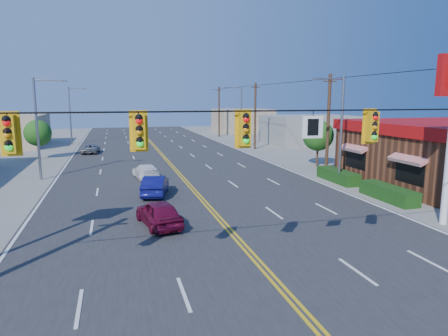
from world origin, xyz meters
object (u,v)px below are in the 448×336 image
object	(u,v)px
signal_span	(276,145)
car_white	(146,172)
car_magenta	(159,214)
car_blue	(155,186)
car_silver	(91,149)

from	to	relation	value
signal_span	car_white	bearing A→B (deg)	97.82
car_magenta	car_blue	world-z (taller)	car_blue
signal_span	car_blue	world-z (taller)	signal_span
car_white	car_silver	bearing A→B (deg)	-82.53
car_white	car_silver	xyz separation A→B (m)	(-5.07, 17.06, -0.03)
signal_span	car_silver	xyz separation A→B (m)	(-7.82, 37.11, -4.34)
car_silver	signal_span	bearing A→B (deg)	106.77
car_blue	car_white	world-z (taller)	car_blue
signal_span	car_silver	bearing A→B (deg)	101.91
car_blue	car_white	size ratio (longest dim) A/B	1.02
car_silver	car_white	bearing A→B (deg)	111.42
signal_span	car_blue	bearing A→B (deg)	100.50
car_magenta	car_blue	distance (m)	6.66
car_silver	car_blue	bearing A→B (deg)	107.62
car_magenta	car_white	world-z (taller)	car_magenta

